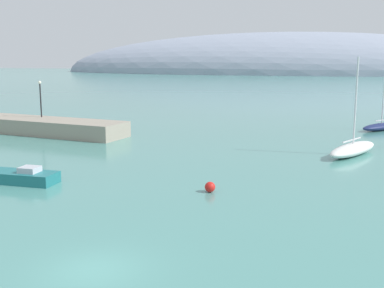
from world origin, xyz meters
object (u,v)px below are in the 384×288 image
object	(u,v)px
sailboat_white_mid_mooring	(353,149)
motorboat_teal_alongside_breakwater	(20,177)
harbor_lamp_post	(40,95)
sailboat_navy_near_shore	(381,126)
mooring_buoy_red	(210,187)

from	to	relation	value
sailboat_white_mid_mooring	motorboat_teal_alongside_breakwater	size ratio (longest dim) A/B	1.51
harbor_lamp_post	sailboat_navy_near_shore	bearing A→B (deg)	18.19
sailboat_navy_near_shore	motorboat_teal_alongside_breakwater	bearing A→B (deg)	0.48
motorboat_teal_alongside_breakwater	harbor_lamp_post	bearing A→B (deg)	118.67
harbor_lamp_post	motorboat_teal_alongside_breakwater	bearing A→B (deg)	-59.80
sailboat_white_mid_mooring	harbor_lamp_post	bearing A→B (deg)	108.65
sailboat_navy_near_shore	harbor_lamp_post	distance (m)	40.80
motorboat_teal_alongside_breakwater	mooring_buoy_red	bearing A→B (deg)	4.80
sailboat_navy_near_shore	sailboat_white_mid_mooring	xyz separation A→B (m)	(-3.64, -16.81, 0.10)
mooring_buoy_red	sailboat_navy_near_shore	bearing A→B (deg)	68.23
sailboat_white_mid_mooring	sailboat_navy_near_shore	bearing A→B (deg)	13.17
sailboat_navy_near_shore	mooring_buoy_red	xyz separation A→B (m)	(-12.89, -32.27, -0.15)
motorboat_teal_alongside_breakwater	mooring_buoy_red	size ratio (longest dim) A/B	8.33
sailboat_navy_near_shore	mooring_buoy_red	bearing A→B (deg)	16.65
sailboat_navy_near_shore	motorboat_teal_alongside_breakwater	world-z (taller)	sailboat_navy_near_shore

